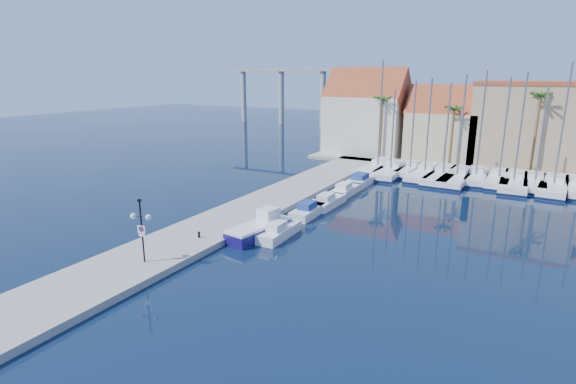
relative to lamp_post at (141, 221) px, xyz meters
The scene contains 29 objects.
ground 9.18m from the lamp_post, 16.44° to the left, with size 260.00×260.00×0.00m, color black.
quay_west 16.25m from the lamp_post, 93.02° to the left, with size 6.00×77.00×0.50m, color gray.
shore_north 53.68m from the lamp_post, 70.19° to the left, with size 54.00×16.00×0.50m, color gray.
lamp_post is the anchor object (origin of this frame).
bollard 6.13m from the lamp_post, 88.22° to the left, with size 0.19×0.19×0.47m, color black.
fishing_boat 10.26m from the lamp_post, 69.40° to the left, with size 2.96×6.37×2.14m.
motorboat_west_0 11.32m from the lamp_post, 63.02° to the left, with size 1.71×5.04×1.40m.
motorboat_west_1 17.15m from the lamp_post, 74.78° to the left, with size 1.86×5.49×1.40m.
motorboat_west_2 20.57m from the lamp_post, 76.36° to the left, with size 1.82×5.41×1.40m.
motorboat_west_3 25.49m from the lamp_post, 79.52° to the left, with size 1.81×5.51×1.40m.
motorboat_west_4 30.94m from the lamp_post, 81.70° to the left, with size 2.19×6.67×1.40m.
sailboat_0 38.98m from the lamp_post, 84.08° to the left, with size 3.33×10.46×14.66m.
sailboat_1 38.42m from the lamp_post, 80.99° to the left, with size 3.46×11.69×11.01m.
sailboat_2 40.09m from the lamp_post, 78.09° to the left, with size 2.83×8.48×12.14m.
sailboat_3 39.68m from the lamp_post, 74.75° to the left, with size 3.26×10.71×12.52m.
sailboat_4 40.16m from the lamp_post, 71.48° to the left, with size 3.61×11.88×11.93m.
sailboat_5 40.44m from the lamp_post, 69.07° to the left, with size 3.50×11.38×12.93m.
sailboat_6 42.34m from the lamp_post, 67.19° to the left, with size 2.85×9.04×13.38m.
sailboat_7 43.43m from the lamp_post, 64.01° to the left, with size 2.61×9.58×12.61m.
sailboat_8 43.68m from the lamp_post, 61.75° to the left, with size 3.30×11.42×13.14m.
sailboat_9 45.25m from the lamp_post, 59.63° to the left, with size 2.57×9.25×11.79m.
sailboat_10 45.71m from the lamp_post, 57.11° to the left, with size 3.67×11.03×14.19m.
building_0 49.54m from the lamp_post, 92.13° to the left, with size 12.30×9.00×13.50m.
building_1 50.48m from the lamp_post, 78.38° to the left, with size 10.30×8.00×11.00m.
building_2 54.74m from the lamp_post, 67.23° to the left, with size 14.20×10.20×11.50m.
palm_0 44.82m from the lamp_post, 87.21° to the left, with size 2.60×2.60×10.15m.
palm_1 46.28m from the lamp_post, 74.68° to the left, with size 2.60×2.60×9.15m.
palm_2 50.06m from the lamp_post, 63.48° to the left, with size 2.60×2.60×11.15m.
viaduct 90.15m from the lamp_post, 110.11° to the left, with size 48.00×2.20×14.45m.
Camera 1 is at (14.29, -22.48, 12.96)m, focal length 28.00 mm.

